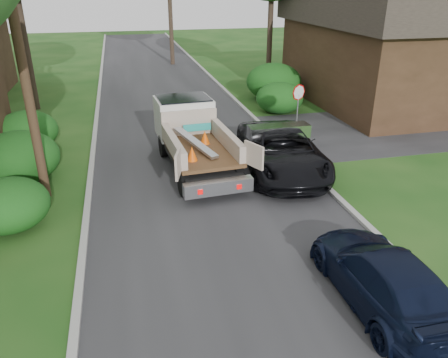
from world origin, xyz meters
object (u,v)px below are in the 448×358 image
stop_sign (298,99)px  house_right (392,48)px  utility_pole (18,39)px  navy_suv (384,278)px  flatbed_truck (190,131)px  black_pickup (282,150)px

stop_sign → house_right: bearing=32.7°
utility_pole → navy_suv: 11.93m
house_right → flatbed_truck: size_ratio=2.02×
house_right → flatbed_truck: 14.97m
black_pickup → navy_suv: (-0.43, -7.77, -0.16)m
house_right → black_pickup: 13.42m
utility_pole → black_pickup: bearing=2.0°
utility_pole → flatbed_truck: utility_pole is taller
stop_sign → navy_suv: bearing=-102.5°
flatbed_truck → stop_sign: bearing=15.9°
stop_sign → black_pickup: stop_sign is taller
house_right → navy_suv: house_right is taller
black_pickup → navy_suv: 7.79m
stop_sign → utility_pole: bearing=-159.4°
stop_sign → flatbed_truck: 5.70m
utility_pole → navy_suv: bearing=-42.6°
stop_sign → house_right: 9.37m
black_pickup → navy_suv: size_ratio=1.29×
black_pickup → stop_sign: bearing=67.6°
utility_pole → black_pickup: utility_pole is taller
utility_pole → black_pickup: (8.56, 0.29, -4.34)m
house_right → navy_suv: 19.64m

